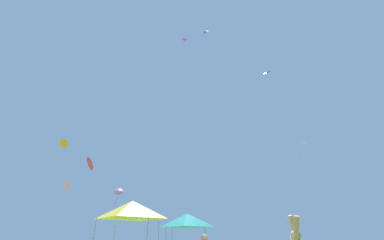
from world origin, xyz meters
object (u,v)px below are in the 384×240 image
at_px(canopy_tent_teal, 187,220).
at_px(kite_red_delta, 91,163).
at_px(kite_blue_delta, 205,32).
at_px(kite_orange_delta, 64,143).
at_px(kite_pink_diamond, 67,186).
at_px(kite_black_diamond, 267,72).
at_px(kite_pink_delta, 119,192).
at_px(kite_magenta_diamond, 185,40).
at_px(kite_orange_diamond, 304,144).
at_px(canopy_tent_yellow, 132,210).

xyz_separation_m(canopy_tent_teal, kite_red_delta, (-10.03, 3.04, 5.50)).
bearing_deg(canopy_tent_teal, kite_blue_delta, -66.92).
height_order(canopy_tent_teal, kite_orange_delta, kite_orange_delta).
bearing_deg(kite_pink_diamond, kite_black_diamond, 13.06).
relative_size(kite_red_delta, kite_pink_diamond, 1.89).
height_order(canopy_tent_teal, kite_pink_delta, kite_pink_delta).
xyz_separation_m(canopy_tent_teal, kite_blue_delta, (1.78, -4.18, 14.79)).
xyz_separation_m(kite_pink_delta, kite_orange_delta, (0.08, -11.56, 1.39)).
xyz_separation_m(kite_orange_delta, kite_magenta_diamond, (7.33, 8.88, 18.20)).
bearing_deg(kite_red_delta, kite_black_diamond, 22.23).
height_order(kite_red_delta, kite_orange_delta, kite_red_delta).
bearing_deg(kite_black_diamond, canopy_tent_teal, -133.90).
distance_m(kite_orange_delta, kite_orange_diamond, 24.70).
height_order(canopy_tent_yellow, kite_orange_delta, kite_orange_delta).
bearing_deg(canopy_tent_yellow, kite_red_delta, 137.74).
relative_size(kite_red_delta, kite_pink_delta, 0.80).
xyz_separation_m(kite_pink_diamond, kite_black_diamond, (25.12, 5.82, 18.42)).
bearing_deg(canopy_tent_yellow, kite_orange_diamond, 33.51).
relative_size(canopy_tent_teal, kite_orange_delta, 4.14).
bearing_deg(kite_pink_delta, canopy_tent_teal, -40.77).
height_order(kite_red_delta, kite_blue_delta, kite_blue_delta).
height_order(kite_red_delta, kite_pink_delta, kite_red_delta).
xyz_separation_m(kite_pink_delta, kite_blue_delta, (10.21, -11.44, 11.39)).
bearing_deg(kite_black_diamond, kite_orange_delta, -140.75).
xyz_separation_m(canopy_tent_yellow, kite_orange_diamond, (16.24, 10.75, 8.22)).
distance_m(kite_pink_delta, kite_magenta_diamond, 21.12).
bearing_deg(kite_orange_diamond, kite_black_diamond, 110.87).
bearing_deg(canopy_tent_yellow, kite_magenta_diamond, 72.66).
distance_m(kite_black_diamond, kite_orange_diamond, 14.28).
relative_size(canopy_tent_yellow, kite_blue_delta, 2.82).
xyz_separation_m(kite_pink_delta, kite_pink_diamond, (-5.37, -1.32, 0.49)).
bearing_deg(kite_magenta_diamond, canopy_tent_yellow, -107.34).
bearing_deg(kite_pink_diamond, kite_blue_delta, -33.04).
distance_m(kite_pink_delta, kite_pink_diamond, 5.55).
height_order(kite_orange_delta, kite_magenta_diamond, kite_magenta_diamond).
bearing_deg(kite_magenta_diamond, kite_red_delta, -170.29).
distance_m(kite_red_delta, kite_orange_diamond, 23.59).
height_order(canopy_tent_yellow, kite_orange_diamond, kite_orange_diamond).
relative_size(kite_blue_delta, kite_magenta_diamond, 1.06).
bearing_deg(kite_pink_delta, kite_magenta_diamond, -19.89).
relative_size(canopy_tent_yellow, kite_pink_delta, 1.79).
bearing_deg(canopy_tent_yellow, kite_blue_delta, -12.84).
distance_m(kite_pink_diamond, kite_orange_diamond, 27.14).
height_order(canopy_tent_yellow, kite_magenta_diamond, kite_magenta_diamond).
relative_size(canopy_tent_teal, kite_pink_delta, 1.52).
relative_size(canopy_tent_teal, kite_pink_diamond, 3.60).
height_order(kite_pink_delta, kite_magenta_diamond, kite_magenta_diamond).
bearing_deg(kite_orange_delta, kite_pink_delta, 90.41).
bearing_deg(kite_orange_delta, kite_orange_diamond, 29.62).
distance_m(canopy_tent_teal, kite_pink_diamond, 15.51).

